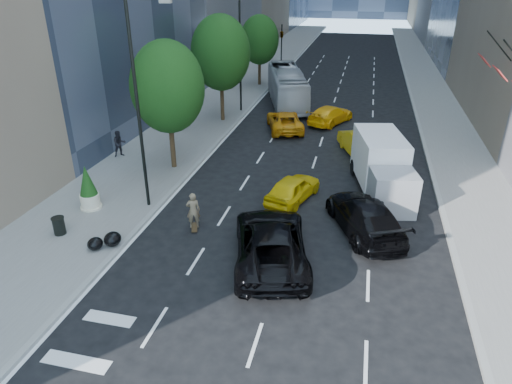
% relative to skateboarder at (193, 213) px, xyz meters
% --- Properties ---
extents(ground, '(160.00, 160.00, 0.00)m').
position_rel_skateboarder_xyz_m(ground, '(3.46, -2.43, -0.88)').
color(ground, black).
rests_on(ground, ground).
extents(sidewalk_left, '(6.00, 120.00, 0.15)m').
position_rel_skateboarder_xyz_m(sidewalk_left, '(-5.54, 27.57, -0.80)').
color(sidewalk_left, slate).
rests_on(sidewalk_left, ground).
extents(sidewalk_right, '(4.00, 120.00, 0.15)m').
position_rel_skateboarder_xyz_m(sidewalk_right, '(13.46, 27.57, -0.80)').
color(sidewalk_right, slate).
rests_on(sidewalk_right, ground).
extents(lamp_near, '(2.13, 0.22, 10.00)m').
position_rel_skateboarder_xyz_m(lamp_near, '(-2.86, 1.57, 4.94)').
color(lamp_near, black).
rests_on(lamp_near, sidewalk_left).
extents(lamp_far, '(2.13, 0.22, 10.00)m').
position_rel_skateboarder_xyz_m(lamp_far, '(-2.86, 19.57, 4.94)').
color(lamp_far, black).
rests_on(lamp_far, sidewalk_left).
extents(tree_near, '(4.20, 4.20, 7.46)m').
position_rel_skateboarder_xyz_m(tree_near, '(-3.74, 6.57, 4.09)').
color(tree_near, black).
rests_on(tree_near, sidewalk_left).
extents(tree_mid, '(4.50, 4.50, 7.99)m').
position_rel_skateboarder_xyz_m(tree_mid, '(-3.74, 16.57, 4.44)').
color(tree_mid, black).
rests_on(tree_mid, sidewalk_left).
extents(tree_far, '(3.90, 3.90, 6.92)m').
position_rel_skateboarder_xyz_m(tree_far, '(-3.74, 29.57, 3.75)').
color(tree_far, black).
rests_on(tree_far, sidewalk_left).
extents(traffic_signal, '(2.48, 0.53, 5.20)m').
position_rel_skateboarder_xyz_m(traffic_signal, '(-2.94, 37.57, 3.36)').
color(traffic_signal, black).
rests_on(traffic_signal, sidewalk_left).
extents(skateboarder, '(0.75, 0.62, 1.75)m').
position_rel_skateboarder_xyz_m(skateboarder, '(0.00, 0.00, 0.00)').
color(skateboarder, brown).
rests_on(skateboarder, ground).
extents(black_sedan_lincoln, '(4.29, 6.72, 1.72)m').
position_rel_skateboarder_xyz_m(black_sedan_lincoln, '(3.96, -1.62, -0.01)').
color(black_sedan_lincoln, black).
rests_on(black_sedan_lincoln, ground).
extents(black_sedan_mercedes, '(4.31, 6.03, 1.62)m').
position_rel_skateboarder_xyz_m(black_sedan_mercedes, '(7.66, 1.64, -0.06)').
color(black_sedan_mercedes, black).
rests_on(black_sedan_mercedes, ground).
extents(taxi_a, '(2.76, 4.30, 1.36)m').
position_rel_skateboarder_xyz_m(taxi_a, '(3.96, 4.07, -0.19)').
color(taxi_a, '#DCB80B').
rests_on(taxi_a, ground).
extents(taxi_b, '(3.36, 5.24, 1.63)m').
position_rel_skateboarder_xyz_m(taxi_b, '(7.19, 11.57, -0.06)').
color(taxi_b, yellow).
rests_on(taxi_b, ground).
extents(taxi_c, '(3.78, 5.52, 1.40)m').
position_rel_skateboarder_xyz_m(taxi_c, '(1.46, 15.57, -0.17)').
color(taxi_c, orange).
rests_on(taxi_c, ground).
extents(taxi_d, '(3.76, 5.14, 1.38)m').
position_rel_skateboarder_xyz_m(taxi_d, '(4.66, 18.07, -0.18)').
color(taxi_d, '#FFB60D').
rests_on(taxi_d, ground).
extents(city_bus, '(5.58, 11.44, 3.11)m').
position_rel_skateboarder_xyz_m(city_bus, '(0.26, 23.21, 0.68)').
color(city_bus, '#B5B8BC').
rests_on(city_bus, ground).
extents(box_truck, '(3.52, 6.53, 2.96)m').
position_rel_skateboarder_xyz_m(box_truck, '(8.40, 6.17, 0.63)').
color(box_truck, white).
rests_on(box_truck, ground).
extents(pedestrian_a, '(1.03, 1.02, 1.68)m').
position_rel_skateboarder_xyz_m(pedestrian_a, '(-7.74, 7.40, 0.11)').
color(pedestrian_a, black).
rests_on(pedestrian_a, sidewalk_left).
extents(pedestrian_b, '(1.22, 1.07, 1.98)m').
position_rel_skateboarder_xyz_m(pedestrian_b, '(-7.60, 14.15, 0.26)').
color(pedestrian_b, black).
rests_on(pedestrian_b, sidewalk_left).
extents(trash_can, '(0.52, 0.52, 0.79)m').
position_rel_skateboarder_xyz_m(trash_can, '(-5.67, -2.01, -0.33)').
color(trash_can, black).
rests_on(trash_can, sidewalk_left).
extents(planter_shrub, '(0.95, 0.95, 2.28)m').
position_rel_skateboarder_xyz_m(planter_shrub, '(-5.69, 0.57, 0.36)').
color(planter_shrub, '#EDE5C5').
rests_on(planter_shrub, sidewalk_left).
extents(garbage_bags, '(1.25, 1.21, 0.62)m').
position_rel_skateboarder_xyz_m(garbage_bags, '(-3.08, -2.51, -0.43)').
color(garbage_bags, black).
rests_on(garbage_bags, sidewalk_left).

